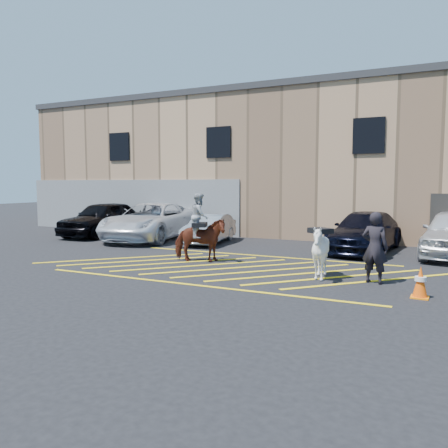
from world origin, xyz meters
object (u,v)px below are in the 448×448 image
at_px(handler, 375,248).
at_px(car_black_suv, 103,218).
at_px(car_silver_sedan, 209,229).
at_px(car_white_pickup, 152,221).
at_px(car_blue_suv, 365,232).
at_px(mounted_bay, 200,234).
at_px(traffic_cone, 420,282).
at_px(saddled_white, 320,252).

bearing_deg(handler, car_black_suv, -7.00).
bearing_deg(handler, car_silver_sedan, -19.85).
distance_m(car_white_pickup, car_blue_suv, 9.52).
bearing_deg(car_silver_sedan, mounted_bay, -74.00).
height_order(car_black_suv, car_silver_sedan, car_black_suv).
xyz_separation_m(car_black_suv, traffic_cone, (14.58, -6.43, -0.49)).
height_order(car_blue_suv, mounted_bay, mounted_bay).
bearing_deg(saddled_white, car_blue_suv, 85.35).
relative_size(car_white_pickup, handler, 3.26).
bearing_deg(car_black_suv, car_white_pickup, -4.68).
distance_m(car_silver_sedan, traffic_cone, 10.52).
bearing_deg(car_white_pickup, car_blue_suv, -3.64).
bearing_deg(car_silver_sedan, car_black_suv, 170.57).
relative_size(car_blue_suv, saddled_white, 2.86).
distance_m(car_black_suv, car_silver_sedan, 6.08).
bearing_deg(car_silver_sedan, saddled_white, -47.75).
bearing_deg(handler, car_blue_suv, -66.00).
distance_m(car_blue_suv, saddled_white, 5.72).
bearing_deg(mounted_bay, saddled_white, -12.61).
height_order(car_silver_sedan, handler, handler).
relative_size(car_silver_sedan, traffic_cone, 5.22).
height_order(saddled_white, traffic_cone, saddled_white).
xyz_separation_m(car_silver_sedan, handler, (7.39, -5.06, 0.31)).
bearing_deg(saddled_white, traffic_cone, -22.05).
height_order(handler, traffic_cone, handler).
relative_size(car_white_pickup, saddled_white, 3.40).
relative_size(car_black_suv, handler, 2.69).
relative_size(mounted_bay, saddled_white, 1.27).
distance_m(mounted_bay, traffic_cone, 7.02).
distance_m(car_silver_sedan, mounted_bay, 4.60).
relative_size(car_black_suv, car_blue_suv, 0.98).
xyz_separation_m(car_white_pickup, car_silver_sedan, (3.04, -0.05, -0.22)).
bearing_deg(car_white_pickup, car_silver_sedan, -7.59).
height_order(car_black_suv, handler, handler).
xyz_separation_m(saddled_white, traffic_cone, (2.51, -1.02, -0.39)).
bearing_deg(handler, car_white_pickup, -11.57).
distance_m(car_white_pickup, saddled_white, 10.43).
distance_m(car_silver_sedan, car_blue_suv, 6.48).
bearing_deg(mounted_bay, handler, -8.54).
bearing_deg(car_white_pickup, car_black_suv, 169.62).
height_order(car_black_suv, traffic_cone, car_black_suv).
height_order(handler, mounted_bay, mounted_bay).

